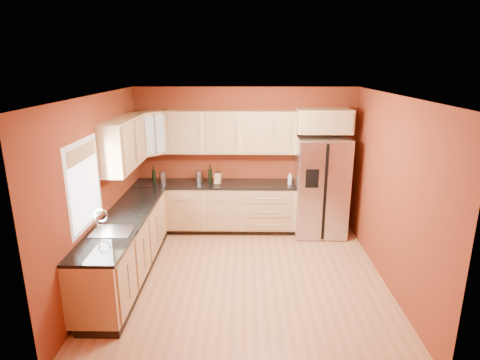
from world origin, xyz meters
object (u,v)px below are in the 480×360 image
(canister_left, at_px, (163,177))
(soap_dispenser, at_px, (290,179))
(wine_bottle_a, at_px, (154,174))
(knife_block, at_px, (218,179))
(refrigerator, at_px, (320,186))

(canister_left, height_order, soap_dispenser, soap_dispenser)
(wine_bottle_a, distance_m, soap_dispenser, 2.44)
(wine_bottle_a, xyz_separation_m, soap_dispenser, (2.44, -0.06, -0.05))
(canister_left, distance_m, knife_block, 1.00)
(canister_left, distance_m, soap_dispenser, 2.28)
(wine_bottle_a, height_order, knife_block, wine_bottle_a)
(refrigerator, distance_m, wine_bottle_a, 2.99)
(knife_block, distance_m, soap_dispenser, 1.28)
(knife_block, bearing_deg, soap_dispenser, 18.21)
(canister_left, xyz_separation_m, wine_bottle_a, (-0.16, -0.01, 0.06))
(wine_bottle_a, bearing_deg, soap_dispenser, -1.49)
(refrigerator, relative_size, knife_block, 9.13)
(canister_left, bearing_deg, refrigerator, -1.48)
(refrigerator, xyz_separation_m, knife_block, (-1.83, 0.02, 0.13))
(canister_left, relative_size, wine_bottle_a, 0.64)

